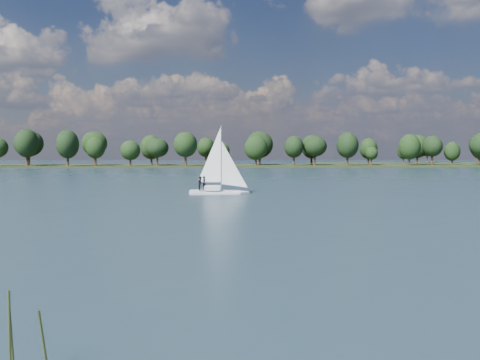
# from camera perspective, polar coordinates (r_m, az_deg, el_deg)

# --- Properties ---
(ground) EXTENTS (700.00, 700.00, 0.00)m
(ground) POSITION_cam_1_polar(r_m,az_deg,el_deg) (120.79, 0.20, 0.19)
(ground) COLOR #233342
(ground) RESTS_ON ground
(far_shore) EXTENTS (660.00, 40.00, 1.50)m
(far_shore) POSITION_cam_1_polar(r_m,az_deg,el_deg) (232.54, -2.04, 1.45)
(far_shore) COLOR black
(far_shore) RESTS_ON ground
(sailboat) EXTENTS (7.55, 2.24, 9.89)m
(sailboat) POSITION_cam_1_polar(r_m,az_deg,el_deg) (73.42, -2.62, 0.64)
(sailboat) COLOR silver
(sailboat) RESTS_ON ground
(treeline) EXTENTS (562.67, 74.32, 17.95)m
(treeline) POSITION_cam_1_polar(r_m,az_deg,el_deg) (228.58, -3.09, 3.46)
(treeline) COLOR black
(treeline) RESTS_ON ground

